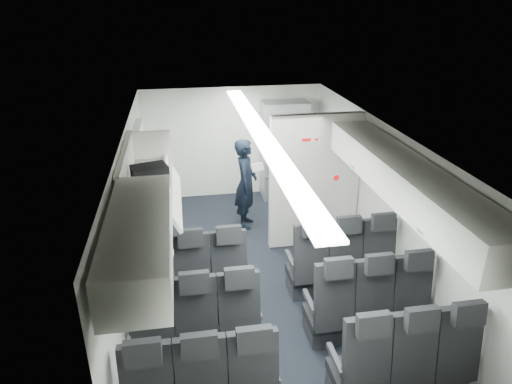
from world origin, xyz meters
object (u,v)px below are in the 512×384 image
object	(u,v)px
seat_row_rear	(306,379)
carry_on_bag	(150,175)
seat_row_front	(268,273)
flight_attendant	(246,184)
seat_row_mid	(284,318)
boarding_door	(143,182)
galley_unit	(284,151)

from	to	relation	value
seat_row_rear	carry_on_bag	bearing A→B (deg)	124.94
seat_row_front	flight_attendant	distance (m)	2.17
seat_row_front	seat_row_mid	world-z (taller)	same
seat_row_rear	boarding_door	size ratio (longest dim) A/B	1.79
seat_row_front	galley_unit	distance (m)	3.43
seat_row_mid	galley_unit	xyz separation A→B (m)	(0.95, 4.15, 0.55)
boarding_door	seat_row_front	bearing A→B (deg)	-51.84
carry_on_bag	seat_row_rear	bearing A→B (deg)	-71.12
seat_row_mid	boarding_door	size ratio (longest dim) A/B	1.79
seat_row_rear	galley_unit	size ratio (longest dim) A/B	1.75
seat_row_front	galley_unit	xyz separation A→B (m)	(0.95, 3.25, 0.55)
boarding_door	flight_attendant	distance (m)	1.68
carry_on_bag	boarding_door	bearing A→B (deg)	81.56
seat_row_front	seat_row_rear	xyz separation A→B (m)	(0.00, -1.80, 0.00)
seat_row_rear	boarding_door	world-z (taller)	boarding_door
seat_row_mid	carry_on_bag	distance (m)	2.24
seat_row_rear	seat_row_mid	bearing A→B (deg)	90.00
seat_row_rear	carry_on_bag	world-z (taller)	carry_on_bag
galley_unit	seat_row_rear	bearing A→B (deg)	-100.65
flight_attendant	carry_on_bag	xyz separation A→B (m)	(-1.42, -1.95, 1.01)
seat_row_mid	flight_attendant	xyz separation A→B (m)	(0.03, 3.03, 0.38)
seat_row_rear	carry_on_bag	xyz separation A→B (m)	(-1.38, 1.98, 1.39)
seat_row_mid	carry_on_bag	world-z (taller)	carry_on_bag
seat_row_front	boarding_door	size ratio (longest dim) A/B	1.79
flight_attendant	carry_on_bag	world-z (taller)	carry_on_bag
galley_unit	carry_on_bag	xyz separation A→B (m)	(-2.33, -3.07, 0.84)
seat_row_front	seat_row_mid	distance (m)	0.90
galley_unit	flight_attendant	world-z (taller)	galley_unit
seat_row_rear	flight_attendant	distance (m)	3.95
carry_on_bag	galley_unit	bearing A→B (deg)	36.71
galley_unit	carry_on_bag	size ratio (longest dim) A/B	4.78
flight_attendant	galley_unit	bearing A→B (deg)	-23.97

